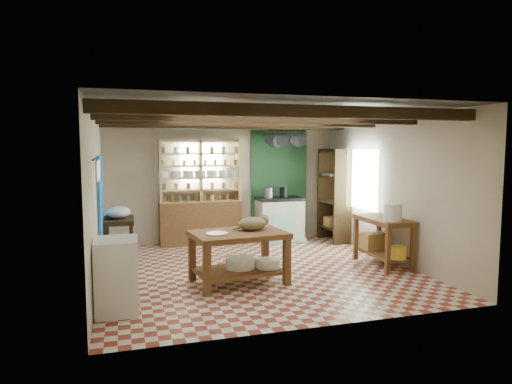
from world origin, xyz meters
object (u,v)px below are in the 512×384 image
object	(u,v)px
stove	(279,219)
cat	(253,224)
prep_table	(119,240)
work_table	(239,257)
white_cabinet	(117,276)
right_counter	(383,241)

from	to	relation	value
stove	cat	xyz separation A→B (m)	(-1.38, -2.65, 0.40)
prep_table	cat	xyz separation A→B (m)	(1.97, -1.72, 0.48)
work_table	white_cabinet	world-z (taller)	white_cabinet
prep_table	stove	bearing A→B (deg)	16.84
work_table	cat	world-z (taller)	cat
stove	right_counter	size ratio (longest dim) A/B	0.84
right_counter	cat	size ratio (longest dim) A/B	2.62
work_table	white_cabinet	bearing A→B (deg)	-163.67
work_table	stove	size ratio (longest dim) A/B	1.41
prep_table	right_counter	distance (m)	4.64
prep_table	white_cabinet	bearing A→B (deg)	-89.11
white_cabinet	right_counter	size ratio (longest dim) A/B	0.79
cat	stove	bearing A→B (deg)	45.89
work_table	cat	size ratio (longest dim) A/B	3.11
stove	prep_table	world-z (taller)	stove
white_cabinet	cat	xyz separation A→B (m)	(1.99, 0.82, 0.42)
stove	cat	distance (m)	3.02
stove	prep_table	bearing A→B (deg)	-164.10
stove	cat	world-z (taller)	cat
white_cabinet	stove	bearing A→B (deg)	47.80
prep_table	white_cabinet	world-z (taller)	white_cabinet
work_table	stove	xyz separation A→B (m)	(1.62, 2.73, 0.09)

